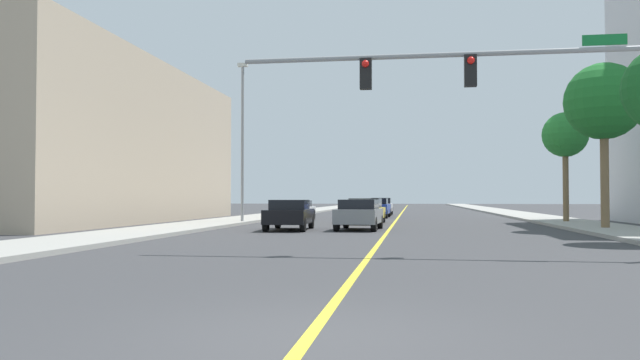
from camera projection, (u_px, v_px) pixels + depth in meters
ground at (399, 216)px, 48.00m from camera, size 192.00×192.00×0.00m
sidewalk_left at (277, 215)px, 49.47m from camera, size 3.57×168.00×0.15m
sidewalk_right at (529, 216)px, 46.53m from camera, size 3.57×168.00×0.15m
lane_marking_center at (399, 216)px, 48.00m from camera, size 0.16×144.00×0.01m
building_left_near at (71, 144)px, 38.16m from camera, size 12.68×26.24×9.64m
traffic_signal_mast at (539, 88)px, 16.02m from camera, size 12.02×0.36×5.56m
street_lamp at (243, 134)px, 34.92m from camera, size 0.56×0.28×9.00m
palm_mid at (604, 103)px, 27.51m from camera, size 3.44×3.44×7.37m
palm_far at (565, 136)px, 34.69m from camera, size 2.54×2.54×6.16m
car_white at (298, 210)px, 40.35m from camera, size 1.91×4.46×1.29m
car_silver at (381, 206)px, 51.57m from camera, size 1.80×4.42×1.45m
car_blue at (376, 208)px, 44.93m from camera, size 1.97×4.37×1.42m
car_gray at (359, 214)px, 28.03m from camera, size 2.01×3.92×1.39m
car_yellow at (366, 211)px, 34.90m from camera, size 2.08×4.65×1.43m
car_black at (290, 214)px, 27.97m from camera, size 2.01×4.23×1.38m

